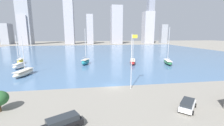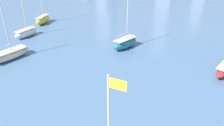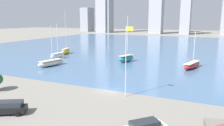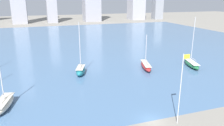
{
  "view_description": "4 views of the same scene",
  "coord_description": "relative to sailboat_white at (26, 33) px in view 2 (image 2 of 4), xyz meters",
  "views": [
    {
      "loc": [
        -5.16,
        -32.9,
        11.92
      ],
      "look_at": [
        1.34,
        10.46,
        3.56
      ],
      "focal_mm": 24.0,
      "sensor_mm": 36.0,
      "label": 1
    },
    {
      "loc": [
        8.56,
        -11.55,
        18.45
      ],
      "look_at": [
        -4.5,
        15.89,
        2.45
      ],
      "focal_mm": 35.0,
      "sensor_mm": 36.0,
      "label": 2
    },
    {
      "loc": [
        16.13,
        -35.4,
        13.04
      ],
      "look_at": [
        -5.34,
        12.81,
        2.45
      ],
      "focal_mm": 35.0,
      "sensor_mm": 36.0,
      "label": 3
    },
    {
      "loc": [
        -17.09,
        -28.95,
        20.23
      ],
      "look_at": [
        -0.69,
        19.0,
        5.05
      ],
      "focal_mm": 35.0,
      "sensor_mm": 36.0,
      "label": 4
    }
  ],
  "objects": [
    {
      "name": "sailboat_teal",
      "position": [
        23.42,
        3.87,
        0.15
      ],
      "size": [
        4.34,
        6.89,
        14.14
      ],
      "rotation": [
        0.0,
        0.0,
        -0.34
      ],
      "color": "#1E757F",
      "rests_on": "harbor_water"
    },
    {
      "name": "sailboat_white",
      "position": [
        0.0,
        0.0,
        0.0
      ],
      "size": [
        2.54,
        6.22,
        11.69
      ],
      "rotation": [
        0.0,
        0.0,
        -0.08
      ],
      "color": "white",
      "rests_on": "harbor_water"
    },
    {
      "name": "sailboat_cream",
      "position": [
        5.88,
        -10.34,
        -0.11
      ],
      "size": [
        4.39,
        8.98,
        11.4
      ],
      "rotation": [
        0.0,
        0.0,
        -0.22
      ],
      "color": "beige",
      "rests_on": "harbor_water"
    },
    {
      "name": "sailboat_yellow",
      "position": [
        -3.4,
        9.75,
        0.17
      ],
      "size": [
        3.26,
        6.6,
        16.26
      ],
      "rotation": [
        0.0,
        0.0,
        0.21
      ],
      "color": "yellow",
      "rests_on": "harbor_water"
    },
    {
      "name": "harbor_water",
      "position": [
        30.36,
        46.57,
        -1.03
      ],
      "size": [
        180.0,
        140.0,
        0.0
      ],
      "color": "#4C7099",
      "rests_on": "ground_plane"
    }
  ]
}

